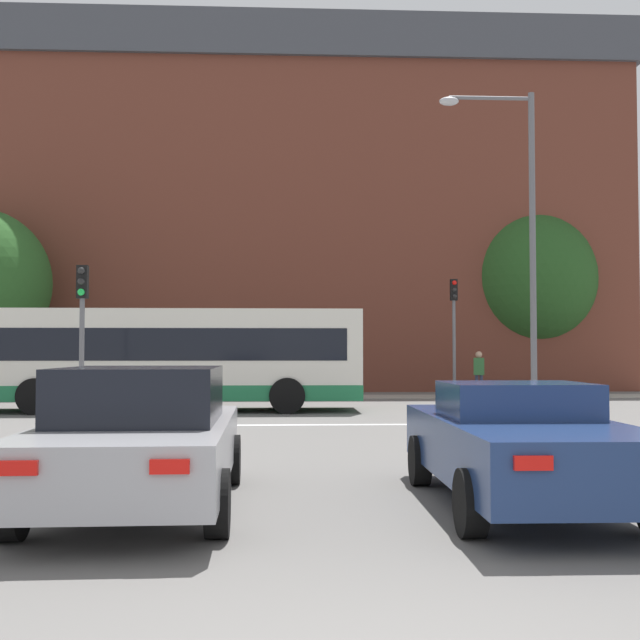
# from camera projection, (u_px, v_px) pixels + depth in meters

# --- Properties ---
(stop_line_strip) EXTENTS (8.72, 0.30, 0.01)m
(stop_line_strip) POSITION_uv_depth(u_px,v_px,m) (305.00, 425.00, 18.79)
(stop_line_strip) COLOR silver
(stop_line_strip) RESTS_ON ground_plane
(far_pavement) EXTENTS (69.68, 2.50, 0.01)m
(far_pavement) POSITION_uv_depth(u_px,v_px,m) (296.00, 397.00, 30.44)
(far_pavement) COLOR gray
(far_pavement) RESTS_ON ground_plane
(brick_civic_building) EXTENTS (29.11, 12.15, 18.80)m
(brick_civic_building) POSITION_uv_depth(u_px,v_px,m) (308.00, 220.00, 40.14)
(brick_civic_building) COLOR brown
(brick_civic_building) RESTS_ON ground_plane
(car_saloon_left) EXTENTS (2.15, 4.94, 1.55)m
(car_saloon_left) POSITION_uv_depth(u_px,v_px,m) (141.00, 437.00, 8.84)
(car_saloon_left) COLOR #9E9EA3
(car_saloon_left) RESTS_ON ground_plane
(car_roadster_right) EXTENTS (2.02, 4.76, 1.37)m
(car_roadster_right) POSITION_uv_depth(u_px,v_px,m) (519.00, 443.00, 8.92)
(car_roadster_right) COLOR navy
(car_roadster_right) RESTS_ON ground_plane
(bus_crossing_lead) EXTENTS (11.13, 2.77, 2.92)m
(bus_crossing_lead) POSITION_uv_depth(u_px,v_px,m) (169.00, 357.00, 23.31)
(bus_crossing_lead) COLOR silver
(bus_crossing_lead) RESTS_ON ground_plane
(traffic_light_far_right) EXTENTS (0.26, 0.31, 4.43)m
(traffic_light_far_right) POSITION_uv_depth(u_px,v_px,m) (454.00, 318.00, 29.82)
(traffic_light_far_right) COLOR slate
(traffic_light_far_right) RESTS_ON ground_plane
(traffic_light_near_left) EXTENTS (0.26, 0.31, 3.80)m
(traffic_light_near_left) POSITION_uv_depth(u_px,v_px,m) (82.00, 316.00, 19.21)
(traffic_light_near_left) COLOR slate
(traffic_light_near_left) RESTS_ON ground_plane
(street_lamp_junction) EXTENTS (2.49, 0.36, 8.46)m
(street_lamp_junction) POSITION_uv_depth(u_px,v_px,m) (518.00, 221.00, 20.70)
(street_lamp_junction) COLOR slate
(street_lamp_junction) RESTS_ON ground_plane
(pedestrian_waiting) EXTENTS (0.44, 0.30, 1.74)m
(pedestrian_waiting) POSITION_uv_depth(u_px,v_px,m) (479.00, 370.00, 30.60)
(pedestrian_waiting) COLOR #333851
(pedestrian_waiting) RESTS_ON ground_plane
(pedestrian_walking_east) EXTENTS (0.45, 0.42, 1.63)m
(pedestrian_walking_east) POSITION_uv_depth(u_px,v_px,m) (127.00, 372.00, 30.37)
(pedestrian_walking_east) COLOR black
(pedestrian_walking_east) RESTS_ON ground_plane
(tree_by_building) EXTENTS (5.96, 5.96, 8.10)m
(tree_by_building) POSITION_uv_depth(u_px,v_px,m) (530.00, 280.00, 36.14)
(tree_by_building) COLOR #4C3823
(tree_by_building) RESTS_ON ground_plane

